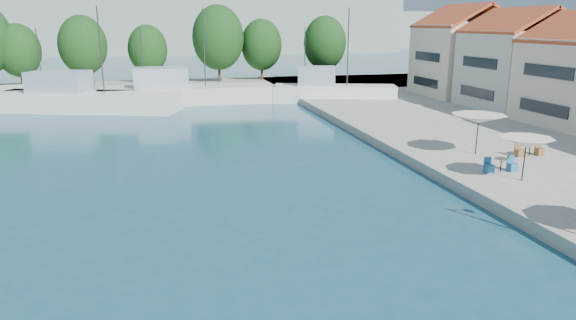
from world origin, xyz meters
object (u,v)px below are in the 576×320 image
object	(u,v)px
trawler_02	(83,100)
trawler_04	(331,92)
umbrella_cream	(479,119)
umbrella_white	(526,143)
trawler_03	(184,93)

from	to	relation	value
trawler_02	trawler_04	xyz separation A→B (m)	(25.18, -0.30, 0.00)
trawler_02	trawler_04	bearing A→B (deg)	18.17
trawler_04	umbrella_cream	size ratio (longest dim) A/B	4.14
umbrella_cream	umbrella_white	bearing A→B (deg)	-99.52
trawler_03	trawler_04	distance (m)	15.70
trawler_03	umbrella_cream	size ratio (longest dim) A/B	5.63
trawler_02	umbrella_white	size ratio (longest dim) A/B	6.87
trawler_04	umbrella_cream	world-z (taller)	trawler_04
umbrella_cream	trawler_02	bearing A→B (deg)	134.28
umbrella_white	umbrella_cream	world-z (taller)	umbrella_cream
umbrella_cream	trawler_03	bearing A→B (deg)	118.79
trawler_02	umbrella_white	bearing A→B (deg)	-33.13
trawler_02	trawler_04	world-z (taller)	same
trawler_03	trawler_04	world-z (taller)	same
trawler_02	trawler_03	xyz separation A→B (m)	(9.75, 2.60, -0.00)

